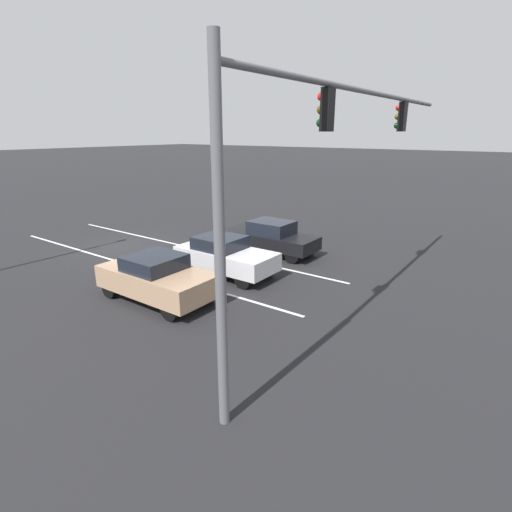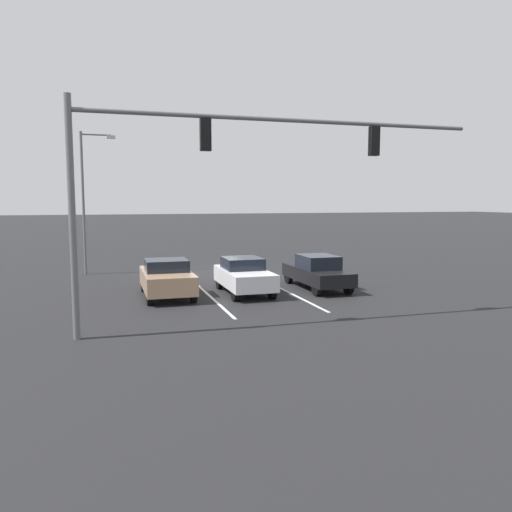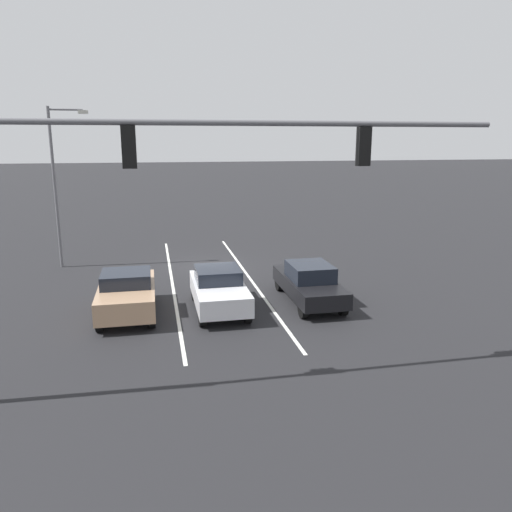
{
  "view_description": "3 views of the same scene",
  "coord_description": "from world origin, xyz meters",
  "px_view_note": "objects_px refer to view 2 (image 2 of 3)",
  "views": [
    {
      "loc": [
        11.63,
        16.33,
        5.46
      ],
      "look_at": [
        0.51,
        8.29,
        1.16
      ],
      "focal_mm": 28.0,
      "sensor_mm": 36.0,
      "label": 1
    },
    {
      "loc": [
        5.83,
        26.93,
        3.99
      ],
      "look_at": [
        -0.3,
        6.69,
        1.62
      ],
      "focal_mm": 35.0,
      "sensor_mm": 36.0,
      "label": 2
    },
    {
      "loc": [
        2.43,
        23.83,
        6.09
      ],
      "look_at": [
        -1.47,
        5.2,
        1.65
      ],
      "focal_mm": 35.0,
      "sensor_mm": 36.0,
      "label": 3
    }
  ],
  "objects_px": {
    "car_silver_midlane_front": "(244,275)",
    "traffic_signal_gantry": "(211,161)",
    "car_black_leftlane_front": "(317,272)",
    "street_lamp_right_shoulder": "(87,193)",
    "car_tan_rightlane_front": "(167,278)"
  },
  "relations": [
    {
      "from": "car_black_leftlane_front",
      "to": "street_lamp_right_shoulder",
      "type": "xyz_separation_m",
      "value": [
        10.01,
        -7.7,
        3.62
      ]
    },
    {
      "from": "car_black_leftlane_front",
      "to": "street_lamp_right_shoulder",
      "type": "bearing_deg",
      "value": -37.56
    },
    {
      "from": "car_silver_midlane_front",
      "to": "street_lamp_right_shoulder",
      "type": "distance_m",
      "value": 10.86
    },
    {
      "from": "car_black_leftlane_front",
      "to": "traffic_signal_gantry",
      "type": "xyz_separation_m",
      "value": [
        6.01,
        5.66,
        4.39
      ]
    },
    {
      "from": "traffic_signal_gantry",
      "to": "street_lamp_right_shoulder",
      "type": "height_order",
      "value": "street_lamp_right_shoulder"
    },
    {
      "from": "car_tan_rightlane_front",
      "to": "traffic_signal_gantry",
      "type": "bearing_deg",
      "value": 97.45
    },
    {
      "from": "car_silver_midlane_front",
      "to": "traffic_signal_gantry",
      "type": "relative_size",
      "value": 0.31
    },
    {
      "from": "car_silver_midlane_front",
      "to": "traffic_signal_gantry",
      "type": "bearing_deg",
      "value": 65.21
    },
    {
      "from": "car_silver_midlane_front",
      "to": "traffic_signal_gantry",
      "type": "distance_m",
      "value": 7.42
    },
    {
      "from": "car_black_leftlane_front",
      "to": "car_tan_rightlane_front",
      "type": "distance_m",
      "value": 6.75
    },
    {
      "from": "car_tan_rightlane_front",
      "to": "street_lamp_right_shoulder",
      "type": "xyz_separation_m",
      "value": [
        3.26,
        -7.69,
        3.6
      ]
    },
    {
      "from": "traffic_signal_gantry",
      "to": "car_tan_rightlane_front",
      "type": "bearing_deg",
      "value": -82.55
    },
    {
      "from": "car_black_leftlane_front",
      "to": "traffic_signal_gantry",
      "type": "distance_m",
      "value": 9.35
    },
    {
      "from": "car_black_leftlane_front",
      "to": "car_tan_rightlane_front",
      "type": "relative_size",
      "value": 1.1
    },
    {
      "from": "car_black_leftlane_front",
      "to": "traffic_signal_gantry",
      "type": "bearing_deg",
      "value": 43.26
    }
  ]
}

